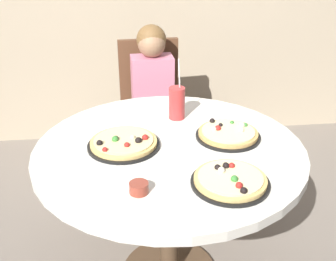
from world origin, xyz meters
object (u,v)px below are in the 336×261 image
object	(u,v)px
dining_table	(169,166)
sauce_bowl	(139,188)
chair_wooden	(151,104)
pizza_pepperoni	(228,134)
pizza_veggie	(124,143)
diner_child	(154,121)
soda_cup	(177,103)
pizza_cheese	(230,180)

from	to	relation	value
dining_table	sauce_bowl	size ratio (longest dim) A/B	16.80
chair_wooden	pizza_pepperoni	xyz separation A→B (m)	(0.28, -0.96, 0.24)
pizza_veggie	diner_child	bearing A→B (deg)	76.13
chair_wooden	pizza_veggie	xyz separation A→B (m)	(-0.19, -1.00, 0.24)
dining_table	soda_cup	world-z (taller)	soda_cup
pizza_cheese	diner_child	bearing A→B (deg)	99.09
pizza_pepperoni	soda_cup	world-z (taller)	soda_cup
chair_wooden	soda_cup	size ratio (longest dim) A/B	3.09
pizza_veggie	pizza_cheese	world-z (taller)	pizza_veggie
diner_child	soda_cup	bearing A→B (deg)	-82.85
pizza_veggie	pizza_cheese	distance (m)	0.51
pizza_cheese	pizza_pepperoni	size ratio (longest dim) A/B	1.00
pizza_veggie	pizza_cheese	bearing A→B (deg)	-41.25
chair_wooden	soda_cup	distance (m)	0.79
chair_wooden	pizza_veggie	world-z (taller)	chair_wooden
pizza_veggie	soda_cup	bearing A→B (deg)	45.02
pizza_cheese	sauce_bowl	bearing A→B (deg)	-177.70
chair_wooden	pizza_pepperoni	bearing A→B (deg)	-73.84
chair_wooden	pizza_cheese	size ratio (longest dim) A/B	3.23
dining_table	sauce_bowl	xyz separation A→B (m)	(-0.15, -0.33, 0.12)
diner_child	pizza_veggie	size ratio (longest dim) A/B	3.43
chair_wooden	sauce_bowl	world-z (taller)	chair_wooden
dining_table	soda_cup	bearing A→B (deg)	75.92
diner_child	pizza_veggie	bearing A→B (deg)	-103.87
pizza_cheese	pizza_pepperoni	distance (m)	0.38
dining_table	pizza_veggie	xyz separation A→B (m)	(-0.20, 0.02, 0.12)
dining_table	sauce_bowl	bearing A→B (deg)	-114.20
soda_cup	diner_child	bearing A→B (deg)	97.15
diner_child	pizza_pepperoni	bearing A→B (deg)	-70.84
pizza_veggie	pizza_pepperoni	xyz separation A→B (m)	(0.47, 0.03, -0.00)
soda_cup	sauce_bowl	size ratio (longest dim) A/B	4.39
pizza_cheese	sauce_bowl	distance (m)	0.34
dining_table	soda_cup	size ratio (longest dim) A/B	3.83
pizza_pepperoni	soda_cup	bearing A→B (deg)	130.77
pizza_cheese	dining_table	bearing A→B (deg)	120.35
soda_cup	sauce_bowl	world-z (taller)	soda_cup
chair_wooden	pizza_cheese	xyz separation A→B (m)	(0.19, -1.33, 0.24)
dining_table	pizza_veggie	size ratio (longest dim) A/B	3.73
diner_child	pizza_veggie	xyz separation A→B (m)	(-0.20, -0.81, 0.28)
pizza_cheese	soda_cup	distance (m)	0.62
diner_child	pizza_pepperoni	xyz separation A→B (m)	(0.27, -0.78, 0.28)
pizza_pepperoni	soda_cup	distance (m)	0.32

